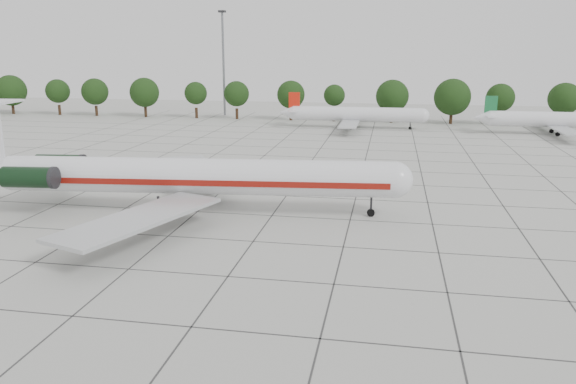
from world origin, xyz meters
name	(u,v)px	position (x,y,z in m)	size (l,w,h in m)	color
ground	(253,241)	(0.00, 0.00, 0.00)	(260.00, 260.00, 0.00)	#BABBB3
apron_joints	(285,198)	(0.00, 15.00, 0.01)	(170.00, 170.00, 0.02)	#383838
main_airliner	(172,175)	(-10.35, 7.51, 3.93)	(47.38, 37.11, 11.12)	silver
bg_airliner_c	(356,114)	(4.22, 74.15, 2.91)	(28.24, 27.20, 7.40)	silver
bg_airliner_d	(560,120)	(44.32, 71.97, 2.91)	(28.24, 27.20, 7.40)	silver
tree_line	(291,95)	(-11.68, 85.00, 5.98)	(249.86, 8.44, 10.22)	#332114
floodlight_mast	(223,57)	(-30.00, 92.00, 14.28)	(1.60, 1.60, 25.45)	slate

